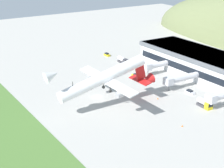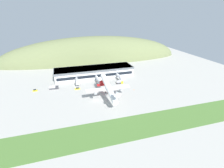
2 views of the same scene
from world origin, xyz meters
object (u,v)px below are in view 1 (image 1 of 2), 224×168
at_px(box_truck, 205,103).
at_px(fuel_truck, 123,61).
at_px(service_car_2, 190,92).
at_px(traffic_cone_0, 182,126).
at_px(jetway_1, 180,79).
at_px(cargo_airplane, 105,78).
at_px(jetway_2, 222,96).
at_px(service_car_1, 107,55).
at_px(service_car_0, 136,76).
at_px(jetway_0, 155,65).
at_px(traffic_cone_1, 158,98).
at_px(terminal_building, 215,67).

bearing_deg(box_truck, fuel_truck, 175.28).
height_order(fuel_truck, box_truck, box_truck).
bearing_deg(service_car_2, traffic_cone_0, -47.87).
distance_m(jetway_1, box_truck, 20.31).
height_order(service_car_2, fuel_truck, fuel_truck).
relative_size(jetway_1, cargo_airplane, 0.39).
bearing_deg(jetway_2, service_car_1, -179.34).
bearing_deg(fuel_truck, service_car_1, 178.80).
height_order(service_car_0, fuel_truck, fuel_truck).
xyz_separation_m(jetway_0, fuel_truck, (-20.87, -3.00, -2.51)).
bearing_deg(traffic_cone_0, traffic_cone_1, 160.62).
xyz_separation_m(jetway_1, service_car_1, (-55.84, -0.34, -3.33)).
xyz_separation_m(jetway_0, service_car_0, (-1.13, -9.26, -3.40)).
bearing_deg(fuel_truck, jetway_0, 8.18).
relative_size(box_truck, traffic_cone_1, 10.78).
distance_m(cargo_airplane, box_truck, 36.70).
height_order(service_car_0, service_car_2, service_car_2).
distance_m(terminal_building, box_truck, 32.06).
distance_m(service_car_0, service_car_1, 35.95).
bearing_deg(service_car_2, jetway_0, 173.52).
bearing_deg(service_car_2, service_car_0, -166.99).
height_order(cargo_airplane, service_car_0, cargo_airplane).
xyz_separation_m(service_car_1, traffic_cone_0, (82.48, -22.31, -0.38)).
bearing_deg(service_car_2, jetway_2, 4.52).
bearing_deg(cargo_airplane, fuel_truck, 139.20).
bearing_deg(jetway_1, jetway_2, 1.46).
distance_m(terminal_building, traffic_cone_1, 35.30).
bearing_deg(cargo_airplane, service_car_0, 125.68).
height_order(cargo_airplane, box_truck, cargo_airplane).
height_order(terminal_building, jetway_0, terminal_building).
height_order(service_car_1, fuel_truck, fuel_truck).
bearing_deg(jetway_0, service_car_1, -175.81).
bearing_deg(traffic_cone_1, service_car_0, 162.40).
distance_m(jetway_1, fuel_truck, 40.32).
bearing_deg(cargo_airplane, service_car_1, 147.91).
distance_m(fuel_truck, traffic_cone_0, 70.41).
height_order(service_car_0, service_car_1, service_car_1).
distance_m(jetway_1, service_car_0, 21.90).
relative_size(jetway_0, jetway_2, 0.79).
bearing_deg(box_truck, traffic_cone_0, -66.93).
xyz_separation_m(terminal_building, service_car_1, (-56.01, -20.09, -5.03)).
bearing_deg(traffic_cone_1, service_car_1, 166.47).
relative_size(jetway_2, fuel_truck, 2.01).
xyz_separation_m(jetway_0, traffic_cone_1, (23.87, -17.19, -3.71)).
xyz_separation_m(terminal_building, service_car_0, (-20.67, -26.68, -5.11)).
height_order(jetway_0, box_truck, jetway_0).
relative_size(jetway_1, fuel_truck, 2.14).
bearing_deg(box_truck, jetway_0, 168.45).
distance_m(fuel_truck, box_truck, 59.82).
bearing_deg(jetway_0, service_car_2, -6.48).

